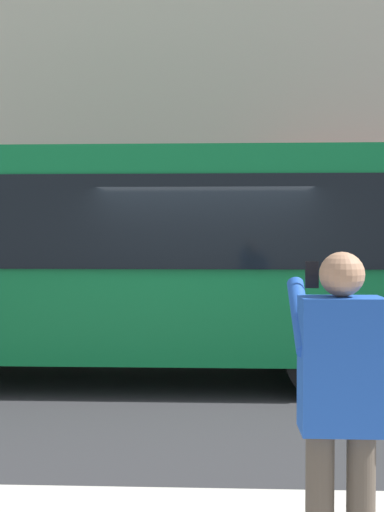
{
  "coord_description": "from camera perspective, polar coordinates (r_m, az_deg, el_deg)",
  "views": [
    {
      "loc": [
        -0.16,
        7.89,
        1.92
      ],
      "look_at": [
        0.2,
        -0.52,
        1.67
      ],
      "focal_mm": 44.23,
      "sensor_mm": 36.0,
      "label": 1
    }
  ],
  "objects": [
    {
      "name": "ground_plane",
      "position": [
        8.12,
        1.27,
        -11.96
      ],
      "size": [
        60.0,
        60.0,
        0.0
      ],
      "primitive_type": "plane",
      "color": "#2B2B2D"
    },
    {
      "name": "building_facade_far",
      "position": [
        15.24,
        1.88,
        17.2
      ],
      "size": [
        28.0,
        1.55,
        12.0
      ],
      "color": "beige",
      "rests_on": "ground_plane"
    },
    {
      "name": "pedestrian_photographer",
      "position": [
        3.24,
        13.37,
        -12.26
      ],
      "size": [
        0.53,
        0.52,
        1.7
      ],
      "color": "#4C4238",
      "rests_on": "sidewalk_curb"
    },
    {
      "name": "red_bus",
      "position": [
        8.69,
        -9.16,
        0.13
      ],
      "size": [
        9.05,
        2.54,
        3.08
      ],
      "color": "#0F7238",
      "rests_on": "ground_plane"
    }
  ]
}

